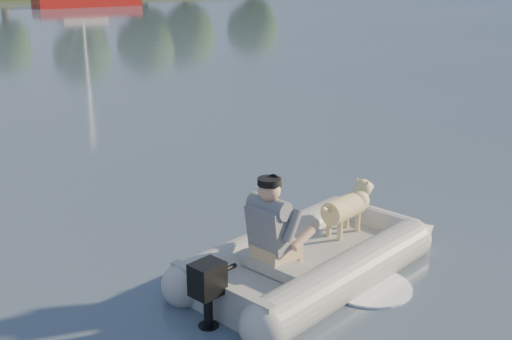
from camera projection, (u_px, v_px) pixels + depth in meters
water at (362, 290)px, 7.10m from camera, size 160.00×160.00×0.00m
dinghy at (314, 223)px, 7.38m from camera, size 5.40×4.38×1.40m
man at (270, 224)px, 6.87m from camera, size 0.85×0.77×1.09m
dog at (344, 212)px, 7.89m from camera, size 0.99×0.53×0.63m
outboard_motor at (208, 298)px, 6.30m from camera, size 0.47×0.38×0.80m
sailboat at (86, 0)px, 50.69m from camera, size 8.24×2.61×11.28m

